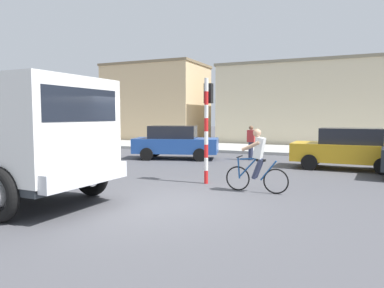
{
  "coord_description": "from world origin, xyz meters",
  "views": [
    {
      "loc": [
        3.98,
        -7.42,
        2.06
      ],
      "look_at": [
        -0.41,
        2.5,
        1.2
      ],
      "focal_mm": 32.97,
      "sensor_mm": 36.0,
      "label": 1
    }
  ],
  "objects_px": {
    "traffic_light_pole": "(207,116)",
    "pedestrian_near_kerb": "(251,142)",
    "cyclist": "(257,161)",
    "car_white_mid": "(347,148)",
    "truck_foreground": "(3,132)",
    "car_far_side": "(175,142)"
  },
  "relations": [
    {
      "from": "truck_foreground",
      "to": "car_white_mid",
      "type": "distance_m",
      "value": 11.76
    },
    {
      "from": "traffic_light_pole",
      "to": "pedestrian_near_kerb",
      "type": "distance_m",
      "value": 6.28
    },
    {
      "from": "cyclist",
      "to": "traffic_light_pole",
      "type": "relative_size",
      "value": 0.54
    },
    {
      "from": "traffic_light_pole",
      "to": "car_white_mid",
      "type": "relative_size",
      "value": 0.79
    },
    {
      "from": "cyclist",
      "to": "car_white_mid",
      "type": "distance_m",
      "value": 5.94
    },
    {
      "from": "traffic_light_pole",
      "to": "car_far_side",
      "type": "xyz_separation_m",
      "value": [
        -3.68,
        5.17,
        -1.25
      ]
    },
    {
      "from": "car_far_side",
      "to": "pedestrian_near_kerb",
      "type": "distance_m",
      "value": 3.6
    },
    {
      "from": "car_far_side",
      "to": "pedestrian_near_kerb",
      "type": "height_order",
      "value": "pedestrian_near_kerb"
    },
    {
      "from": "traffic_light_pole",
      "to": "pedestrian_near_kerb",
      "type": "bearing_deg",
      "value": 91.94
    },
    {
      "from": "cyclist",
      "to": "traffic_light_pole",
      "type": "xyz_separation_m",
      "value": [
        -1.71,
        0.68,
        1.2
      ]
    },
    {
      "from": "pedestrian_near_kerb",
      "to": "car_white_mid",
      "type": "bearing_deg",
      "value": -17.74
    },
    {
      "from": "cyclist",
      "to": "pedestrian_near_kerb",
      "type": "bearing_deg",
      "value": 105.7
    },
    {
      "from": "traffic_light_pole",
      "to": "pedestrian_near_kerb",
      "type": "relative_size",
      "value": 1.98
    },
    {
      "from": "truck_foreground",
      "to": "car_white_mid",
      "type": "bearing_deg",
      "value": 49.23
    },
    {
      "from": "cyclist",
      "to": "car_far_side",
      "type": "relative_size",
      "value": 0.4
    },
    {
      "from": "truck_foreground",
      "to": "traffic_light_pole",
      "type": "height_order",
      "value": "traffic_light_pole"
    },
    {
      "from": "traffic_light_pole",
      "to": "car_far_side",
      "type": "relative_size",
      "value": 0.74
    },
    {
      "from": "car_white_mid",
      "to": "car_far_side",
      "type": "distance_m",
      "value": 7.61
    },
    {
      "from": "truck_foreground",
      "to": "car_far_side",
      "type": "height_order",
      "value": "truck_foreground"
    },
    {
      "from": "cyclist",
      "to": "car_white_mid",
      "type": "xyz_separation_m",
      "value": [
        2.21,
        5.51,
        -0.05
      ]
    },
    {
      "from": "truck_foreground",
      "to": "cyclist",
      "type": "distance_m",
      "value": 6.46
    },
    {
      "from": "truck_foreground",
      "to": "car_far_side",
      "type": "relative_size",
      "value": 1.28
    }
  ]
}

